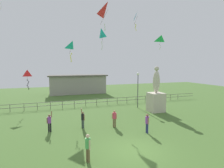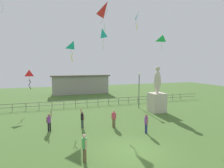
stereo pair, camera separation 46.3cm
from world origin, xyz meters
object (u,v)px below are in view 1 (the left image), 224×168
person_3 (88,146)px  kite_2 (108,10)px  kite_6 (73,46)px  kite_7 (27,75)px  person_5 (49,122)px  lamppost (138,82)px  person_4 (147,122)px  kite_4 (101,34)px  statue_monument (156,97)px  person_0 (83,118)px  kite_5 (161,39)px  kite_1 (137,16)px  person_2 (114,117)px

person_3 → kite_2: kite_2 is taller
kite_6 → kite_7: 7.02m
person_5 → kite_7: kite_7 is taller
lamppost → kite_2: bearing=-138.6°
person_3 → person_4: size_ratio=1.02×
person_5 → kite_4: (6.28, 6.00, 8.74)m
statue_monument → lamppost: bearing=117.1°
person_0 → kite_5: bearing=21.3°
lamppost → person_4: size_ratio=2.91×
kite_4 → kite_5: 7.80m
kite_1 → kite_5: kite_1 is taller
statue_monument → person_2: statue_monument is taller
kite_2 → kite_4: bearing=81.1°
kite_2 → kite_6: kite_2 is taller
person_2 → kite_6: (-2.93, 6.24, 7.02)m
person_0 → kite_6: (-0.12, 5.57, 7.03)m
statue_monument → kite_1: 10.83m
kite_6 → kite_1: bearing=2.4°
person_3 → kite_2: size_ratio=0.68×
lamppost → kite_2: size_ratio=1.93×
statue_monument → person_4: bearing=-128.0°
kite_1 → kite_5: (2.67, -1.62, -3.02)m
kite_1 → person_0: bearing=-144.6°
person_0 → person_2: person_0 is taller
person_0 → kite_1: 15.19m
statue_monument → kite_4: (-6.19, 2.95, 7.89)m
person_0 → person_2: 2.89m
person_2 → kite_2: bearing=104.2°
kite_4 → kite_6: kite_4 is taller
statue_monument → person_4: statue_monument is taller
person_2 → person_3: 6.20m
person_4 → kite_4: kite_4 is taller
person_2 → kite_1: (5.54, 6.60, 11.20)m
kite_6 → person_0: bearing=-88.8°
kite_1 → person_5: bearing=-152.1°
person_4 → kite_4: bearing=99.6°
person_3 → kite_1: size_ratio=0.68×
statue_monument → lamppost: (-1.25, 2.45, 1.69)m
person_2 → person_4: bearing=-46.6°
kite_7 → kite_4: bearing=-17.0°
person_3 → person_4: person_3 is taller
person_2 → kite_2: 9.89m
person_5 → kite_7: bearing=106.4°
lamppost → person_2: 8.67m
kite_2 → kite_7: bearing=133.7°
statue_monument → kite_7: (-15.03, 5.65, 2.83)m
kite_1 → kite_2: bearing=-136.3°
kite_1 → kite_5: size_ratio=1.38×
person_5 → person_3: bearing=-69.4°
lamppost → kite_1: kite_1 is taller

